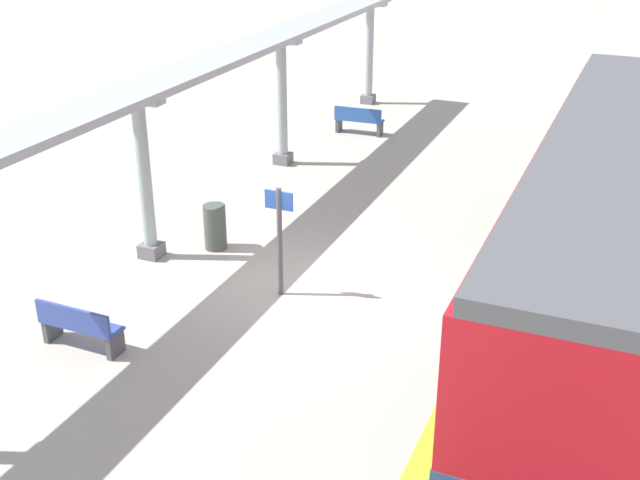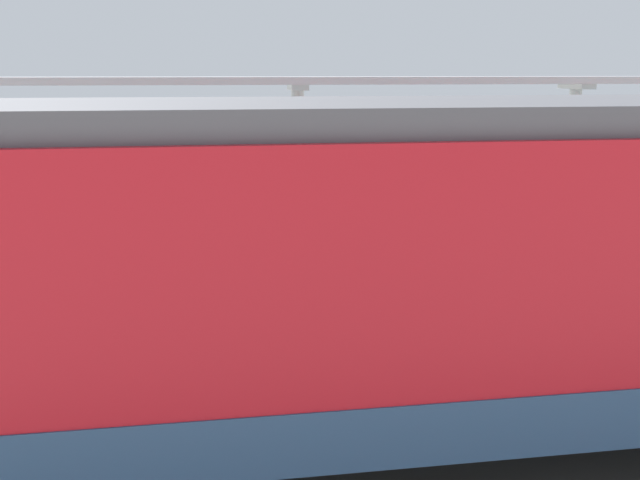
# 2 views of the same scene
# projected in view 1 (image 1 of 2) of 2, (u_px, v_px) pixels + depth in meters

# --- Properties ---
(ground_plane) EXTENTS (176.00, 176.00, 0.00)m
(ground_plane) POSITION_uv_depth(u_px,v_px,m) (299.00, 287.00, 15.86)
(ground_plane) COLOR #B2A699
(tactile_edge_strip) EXTENTS (0.36, 34.59, 0.01)m
(tactile_edge_strip) POSITION_uv_depth(u_px,v_px,m) (486.00, 325.00, 14.55)
(tactile_edge_strip) COLOR gold
(tactile_edge_strip) RESTS_ON ground
(trackbed) EXTENTS (3.20, 46.59, 0.01)m
(trackbed) POSITION_uv_depth(u_px,v_px,m) (588.00, 345.00, 13.92)
(trackbed) COLOR #38332D
(trackbed) RESTS_ON ground
(train_near_carriage) EXTENTS (2.65, 13.14, 3.48)m
(train_near_carriage) POSITION_uv_depth(u_px,v_px,m) (609.00, 226.00, 14.03)
(train_near_carriage) COLOR red
(train_near_carriage) RESTS_ON ground
(canopy_pillar_nearest) EXTENTS (1.10, 0.44, 3.46)m
(canopy_pillar_nearest) POSITION_uv_depth(u_px,v_px,m) (369.00, 53.00, 27.65)
(canopy_pillar_nearest) COLOR slate
(canopy_pillar_nearest) RESTS_ON ground
(canopy_pillar_second) EXTENTS (1.10, 0.44, 3.46)m
(canopy_pillar_second) POSITION_uv_depth(u_px,v_px,m) (282.00, 102.00, 21.82)
(canopy_pillar_second) COLOR slate
(canopy_pillar_second) RESTS_ON ground
(canopy_pillar_third) EXTENTS (1.10, 0.44, 3.46)m
(canopy_pillar_third) POSITION_uv_depth(u_px,v_px,m) (145.00, 179.00, 16.39)
(canopy_pillar_third) COLOR slate
(canopy_pillar_third) RESTS_ON ground
(canopy_beam) EXTENTS (1.20, 28.02, 0.16)m
(canopy_beam) POSITION_uv_depth(u_px,v_px,m) (132.00, 94.00, 15.52)
(canopy_beam) COLOR #A8AAB2
(canopy_beam) RESTS_ON canopy_pillar_nearest
(bench_mid_platform) EXTENTS (1.51, 0.47, 0.86)m
(bench_mid_platform) POSITION_uv_depth(u_px,v_px,m) (79.00, 326.00, 13.65)
(bench_mid_platform) COLOR #334899
(bench_mid_platform) RESTS_ON ground
(bench_far_end) EXTENTS (1.52, 0.50, 0.86)m
(bench_far_end) POSITION_uv_depth(u_px,v_px,m) (359.00, 120.00, 24.88)
(bench_far_end) COLOR #2853A2
(bench_far_end) RESTS_ON ground
(trash_bin) EXTENTS (0.48, 0.48, 0.99)m
(trash_bin) POSITION_uv_depth(u_px,v_px,m) (215.00, 227.00, 17.31)
(trash_bin) COLOR #454E45
(trash_bin) RESTS_ON ground
(platform_info_sign) EXTENTS (0.56, 0.10, 2.20)m
(platform_info_sign) POSITION_uv_depth(u_px,v_px,m) (280.00, 231.00, 15.07)
(platform_info_sign) COLOR #4C4C51
(platform_info_sign) RESTS_ON ground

